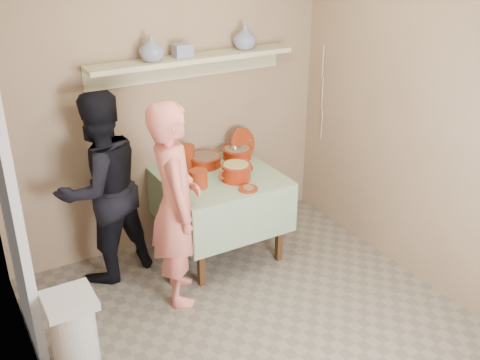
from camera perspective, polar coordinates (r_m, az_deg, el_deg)
ground at (r=4.17m, az=3.49°, el=-16.23°), size 3.50×3.50×0.00m
tile_panel at (r=3.96m, az=-22.19°, el=-3.19°), size 0.06×0.70×2.00m
plate_stack_a at (r=4.88m, az=-6.38°, el=2.12°), size 0.16×0.16×0.21m
plate_stack_b at (r=4.94m, az=-5.58°, el=2.40°), size 0.17×0.17×0.20m
bowl_stack at (r=4.56m, az=-4.23°, el=0.11°), size 0.15×0.15×0.15m
empty_bowl at (r=4.78m, az=-5.87°, el=0.56°), size 0.15×0.15×0.05m
propped_lid at (r=5.17m, az=0.31°, el=3.83°), size 0.30×0.19×0.27m
vase_right at (r=4.99m, az=0.49°, el=14.33°), size 0.25×0.25×0.21m
vase_left at (r=4.59m, az=-8.96°, el=13.08°), size 0.23×0.23×0.21m
ceramic_box at (r=4.72m, az=-5.85°, el=12.94°), size 0.15×0.11×0.11m
person_cook at (r=4.23m, az=-6.56°, el=-2.52°), size 0.54×0.67×1.61m
person_helper at (r=4.61m, az=-13.93°, el=-0.82°), size 0.91×0.80×1.60m
room_shell at (r=3.34m, az=4.20°, el=5.03°), size 3.04×3.54×2.62m
serving_table at (r=4.85m, az=-2.10°, el=-0.76°), size 0.97×0.97×0.76m
cazuela_meat_a at (r=4.97m, az=-3.58°, el=2.08°), size 0.30×0.30×0.10m
cazuela_meat_b at (r=5.12m, az=-0.30°, el=2.86°), size 0.28×0.28×0.10m
ladle at (r=5.07m, az=-0.47°, el=3.26°), size 0.08×0.26×0.19m
cazuela_rice at (r=4.67m, az=-0.40°, el=0.96°), size 0.33×0.25×0.14m
front_plate at (r=4.53m, az=0.84°, el=-0.87°), size 0.16×0.16×0.03m
wall_shelf at (r=4.80m, az=-4.96°, el=11.97°), size 1.80×0.25×0.21m
trash_bin at (r=3.98m, az=-16.54°, el=-14.52°), size 0.32×0.32×0.56m
electrical_cord at (r=5.42m, az=8.37°, el=8.67°), size 0.01×0.05×0.90m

